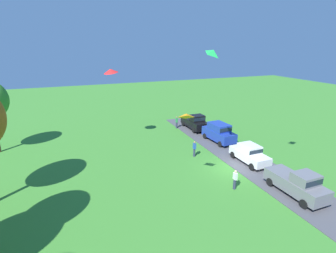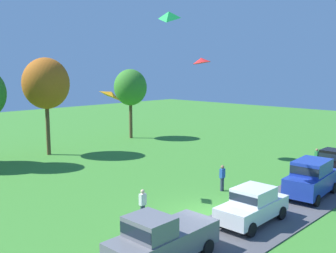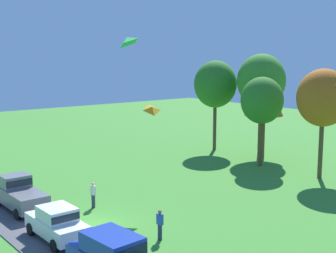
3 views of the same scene
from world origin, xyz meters
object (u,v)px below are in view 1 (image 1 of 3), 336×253
Objects in this scene: car_pickup_near_entrance at (298,183)px; person_on_lawn at (194,149)px; kite_diamond_near_flag at (186,115)px; person_watching_sky at (177,122)px; kite_delta_high_right at (111,71)px; kite_diamond_high_left at (214,52)px; car_pickup_mid_row at (195,122)px; car_suv_by_flagpole at (219,132)px; person_beside_suv at (235,179)px; car_sedan_far_end at (249,153)px.

person_on_lawn is at bearing 22.66° from car_pickup_near_entrance.
person_watching_sky is at bearing -21.04° from kite_diamond_near_flag.
person_watching_sky is 1.08× the size of kite_delta_high_right.
car_pickup_near_entrance is at bearing -138.70° from kite_diamond_high_left.
car_suv_by_flagpole is at bearing -175.28° from car_pickup_mid_row.
car_suv_by_flagpole is 13.01m from kite_diamond_high_left.
car_pickup_near_entrance reaches higher than person_watching_sky.
car_pickup_near_entrance reaches higher than person_beside_suv.
kite_delta_high_right is (3.74, 11.88, 7.33)m from car_suv_by_flagpole.
kite_diamond_high_left is at bearing 17.21° from person_beside_suv.
kite_diamond_near_flag reaches higher than car_pickup_mid_row.
kite_diamond_high_left reaches higher than person_watching_sky.
person_on_lawn is (-9.60, 2.09, 0.00)m from person_watching_sky.
kite_delta_high_right reaches higher than car_pickup_mid_row.
kite_diamond_high_left is at bearing -61.58° from kite_diamond_near_flag.
person_on_lawn is at bearing -33.33° from kite_diamond_near_flag.
kite_diamond_high_left is (5.51, 4.84, 9.70)m from car_pickup_near_entrance.
car_sedan_far_end is at bearing -73.43° from kite_diamond_near_flag.
person_watching_sky is (19.31, 1.97, -0.23)m from car_pickup_near_entrance.
kite_delta_high_right is at bearing 47.79° from person_on_lawn.
person_beside_suv is 1.67× the size of kite_diamond_near_flag.
car_pickup_near_entrance is at bearing -145.31° from kite_delta_high_right.
kite_delta_high_right is 13.00m from kite_diamond_near_flag.
person_on_lawn is at bearing -10.58° from kite_diamond_high_left.
person_watching_sky is (13.01, 2.31, -0.16)m from car_sedan_far_end.
car_pickup_near_entrance is at bearing -123.71° from person_beside_suv.
car_pickup_near_entrance is 21.11m from kite_delta_high_right.
person_on_lawn is at bearing -132.21° from kite_delta_high_right.
car_suv_by_flagpole is at bearing -44.77° from kite_diamond_near_flag.
kite_diamond_near_flag is at bearing 146.67° from person_on_lawn.
person_on_lawn is at bearing 0.85° from person_beside_suv.
person_beside_suv is 16.79m from person_watching_sky.
kite_delta_high_right reaches higher than car_sedan_far_end.
car_pickup_mid_row is 16.53m from kite_diamond_high_left.
person_on_lawn is (-2.77, 4.71, -0.42)m from car_suv_by_flagpole.
person_watching_sky and person_on_lawn have the same top height.
kite_diamond_high_left is at bearing 169.42° from person_on_lawn.
car_pickup_mid_row is (11.61, 0.14, 0.07)m from car_sedan_far_end.
person_on_lawn is (3.41, 4.40, -0.16)m from car_sedan_far_end.
kite_diamond_high_left reaches higher than person_on_lawn.
kite_diamond_high_left is at bearing 98.71° from car_sedan_far_end.
person_beside_suv is (2.64, 3.95, -0.23)m from car_pickup_near_entrance.
car_pickup_near_entrance is 1.00× the size of car_pickup_mid_row.
person_on_lawn is 1.74× the size of kite_diamond_high_left.
person_watching_sky is at bearing -12.29° from person_on_lawn.
person_on_lawn is at bearing 120.46° from car_suv_by_flagpole.
car_suv_by_flagpole is 5.48m from person_on_lawn.
person_beside_suv is at bearing 56.29° from car_pickup_near_entrance.
car_suv_by_flagpole reaches higher than person_beside_suv.
person_on_lawn is at bearing 152.56° from car_pickup_mid_row.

